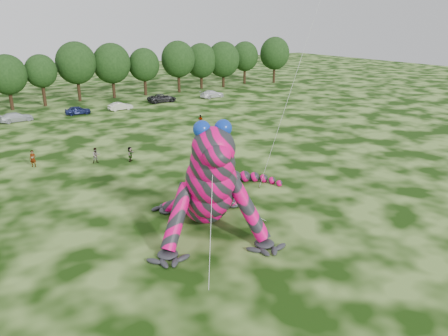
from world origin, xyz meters
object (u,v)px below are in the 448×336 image
at_px(car_7, 212,94).
at_px(tree_8, 8,82).
at_px(tree_12, 144,72).
at_px(car_3, 16,117).
at_px(spectator_5, 130,154).
at_px(spectator_3, 200,120).
at_px(car_4, 78,110).
at_px(tree_13, 178,67).
at_px(tree_10, 77,72).
at_px(spectator_0, 33,159).
at_px(spectator_1, 96,155).
at_px(tree_15, 223,64).
at_px(tree_9, 42,80).
at_px(inflatable_gecko, 202,164).
at_px(tree_16, 245,63).
at_px(tree_17, 275,60).
at_px(tree_14, 201,66).
at_px(car_6, 162,98).
at_px(car_5, 120,106).
at_px(tree_11, 112,71).

bearing_deg(car_7, tree_8, 68.79).
xyz_separation_m(tree_12, car_7, (9.07, -9.91, -3.78)).
distance_m(tree_12, car_3, 27.71).
xyz_separation_m(tree_12, spectator_5, (-18.98, -37.28, -3.69)).
xyz_separation_m(spectator_3, spectator_5, (-14.36, -9.28, -0.00)).
bearing_deg(car_7, car_4, 85.47).
bearing_deg(spectator_5, tree_13, 4.09).
height_order(tree_10, spectator_5, tree_10).
relative_size(tree_12, spectator_5, 5.63).
relative_size(car_4, car_7, 0.80).
distance_m(car_3, spectator_0, 23.04).
height_order(car_4, spectator_1, spectator_1).
relative_size(tree_12, tree_13, 0.89).
distance_m(tree_10, car_4, 12.80).
distance_m(tree_15, spectator_1, 54.31).
distance_m(tree_9, tree_10, 6.52).
xyz_separation_m(inflatable_gecko, spectator_0, (-8.04, 19.80, -3.38)).
bearing_deg(tree_16, tree_17, -22.63).
relative_size(tree_8, tree_14, 0.95).
bearing_deg(spectator_1, tree_9, 89.84).
bearing_deg(tree_10, tree_8, -172.19).
bearing_deg(car_6, inflatable_gecko, 158.42).
relative_size(inflatable_gecko, tree_9, 1.96).
relative_size(tree_14, tree_16, 1.00).
height_order(tree_17, car_3, tree_17).
distance_m(spectator_3, spectator_1, 19.19).
bearing_deg(tree_16, spectator_3, -135.40).
height_order(tree_8, car_3, tree_8).
xyz_separation_m(car_7, spectator_3, (-13.68, -18.08, 0.10)).
relative_size(tree_12, car_7, 1.85).
relative_size(tree_10, tree_14, 1.12).
bearing_deg(car_5, car_3, 85.90).
relative_size(car_4, spectator_3, 2.43).
bearing_deg(tree_14, tree_11, -178.46).
distance_m(tree_12, spectator_0, 43.65).
xyz_separation_m(tree_13, spectator_3, (-11.74, -27.39, -4.26)).
bearing_deg(car_7, tree_13, 6.00).
bearing_deg(car_3, tree_10, -54.84).
distance_m(tree_14, tree_16, 12.01).
height_order(tree_10, spectator_1, tree_10).
bearing_deg(car_5, tree_16, -72.05).
bearing_deg(tree_13, inflatable_gecko, -117.13).
relative_size(tree_15, tree_17, 0.94).
bearing_deg(spectator_1, car_6, 56.81).
relative_size(inflatable_gecko, tree_8, 1.90).
bearing_deg(tree_17, car_4, -168.98).
bearing_deg(tree_15, tree_16, 12.93).
xyz_separation_m(car_4, spectator_3, (11.80, -17.51, 0.14)).
xyz_separation_m(tree_9, spectator_1, (-3.21, -35.40, -3.51)).
height_order(inflatable_gecko, spectator_1, inflatable_gecko).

